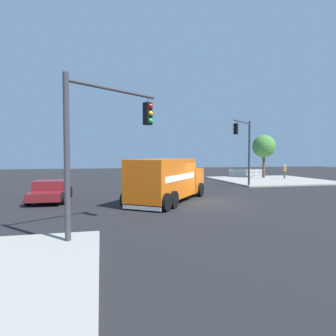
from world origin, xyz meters
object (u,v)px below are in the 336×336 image
(pickup_maroon, at_px, (51,190))
(shade_tree_near, at_px, (264,146))
(pedestrian_near_corner, at_px, (285,170))
(traffic_light_primary, at_px, (245,143))
(delivery_truck, at_px, (168,179))
(traffic_light_secondary, at_px, (101,133))

(pickup_maroon, bearing_deg, shade_tree_near, -150.59)
(shade_tree_near, bearing_deg, pickup_maroon, 29.41)
(shade_tree_near, bearing_deg, pedestrian_near_corner, 138.34)
(traffic_light_primary, height_order, pedestrian_near_corner, traffic_light_primary)
(delivery_truck, bearing_deg, shade_tree_near, -136.28)
(traffic_light_primary, xyz_separation_m, shade_tree_near, (-7.18, -8.77, -0.01))
(delivery_truck, xyz_separation_m, shade_tree_near, (-16.04, -15.34, 2.66))
(traffic_light_secondary, xyz_separation_m, shade_tree_near, (-20.24, -22.75, 0.25))
(traffic_light_secondary, relative_size, shade_tree_near, 1.04)
(delivery_truck, xyz_separation_m, pedestrian_near_corner, (-17.92, -13.67, -0.31))
(delivery_truck, bearing_deg, traffic_light_primary, -143.43)
(traffic_light_primary, bearing_deg, traffic_light_secondary, 46.95)
(traffic_light_secondary, distance_m, shade_tree_near, 30.45)
(delivery_truck, relative_size, pedestrian_near_corner, 4.46)
(delivery_truck, height_order, traffic_light_primary, traffic_light_primary)
(pickup_maroon, bearing_deg, delivery_truck, 164.31)
(traffic_light_secondary, relative_size, pedestrian_near_corner, 3.22)
(traffic_light_secondary, relative_size, pickup_maroon, 1.07)
(traffic_light_secondary, xyz_separation_m, pickup_maroon, (3.25, -9.50, -3.14))
(delivery_truck, height_order, pedestrian_near_corner, delivery_truck)
(pickup_maroon, xyz_separation_m, shade_tree_near, (-23.49, -13.24, 3.39))
(traffic_light_secondary, bearing_deg, pedestrian_near_corner, -136.39)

